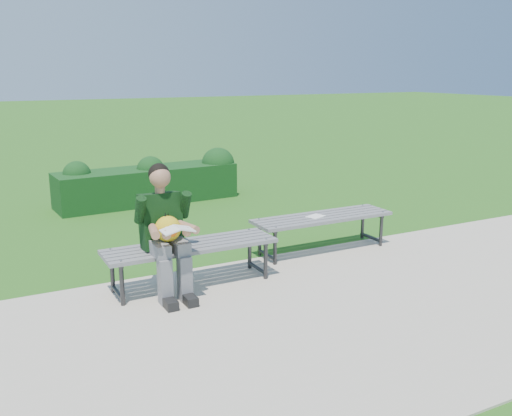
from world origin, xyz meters
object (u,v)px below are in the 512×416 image
Objects in this scene: bench_left at (191,249)px; paper_sheet at (316,216)px; seated_boy at (165,227)px; bench_right at (322,220)px; hedge at (153,181)px.

paper_sheet is at bearing 11.42° from bench_left.
bench_right is at bearing 11.82° from seated_boy.
seated_boy reaches higher than bench_right.
seated_boy reaches higher than hedge.
paper_sheet is at bearing -76.12° from hedge.
hedge is at bearing 105.34° from bench_right.
hedge is 1.77× the size of bench_left.
seated_boy is (-1.17, -4.13, 0.35)m from hedge.
bench_left is 1.37× the size of seated_boy.
paper_sheet is (-0.10, 0.00, 0.06)m from bench_right.
bench_left reaches higher than paper_sheet.
bench_right is 6.87× the size of paper_sheet.
bench_right is 2.25m from seated_boy.
hedge is 3.79m from paper_sheet.
hedge is at bearing 103.88° from paper_sheet.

